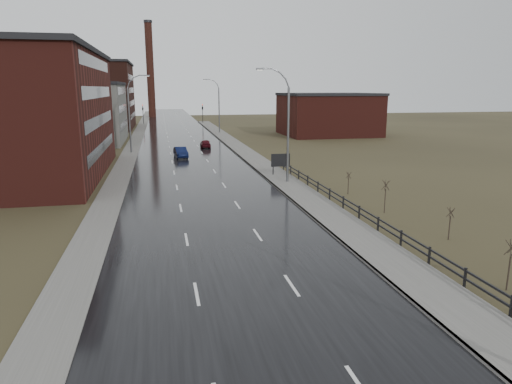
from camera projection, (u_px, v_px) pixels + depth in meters
name	position (u px, v px, depth m)	size (l,w,h in m)	color
road	(186.00, 153.00, 67.51)	(14.00, 300.00, 0.06)	black
sidewalk_right	(288.00, 184.00, 45.35)	(3.20, 180.00, 0.18)	#595651
curb_right	(273.00, 185.00, 45.05)	(0.16, 180.00, 0.18)	slate
sidewalk_left	(129.00, 155.00, 65.87)	(2.40, 260.00, 0.12)	#595651
warehouse_mid	(76.00, 113.00, 79.95)	(16.32, 20.40, 10.50)	slate
warehouse_far	(75.00, 96.00, 107.03)	(26.52, 24.48, 15.50)	#331611
building_right	(328.00, 114.00, 93.61)	(18.36, 16.32, 8.50)	#471914
smokestack	(150.00, 69.00, 148.79)	(2.70, 2.70, 30.70)	#331611
streetlight_right_mid	(285.00, 125.00, 45.01)	(3.36, 0.28, 11.35)	slate
streetlight_left	(131.00, 113.00, 66.60)	(3.36, 0.28, 11.35)	slate
streetlight_right_far	(218.00, 106.00, 96.55)	(3.36, 0.28, 11.35)	slate
guardrail	(383.00, 225.00, 29.62)	(0.10, 53.05, 1.10)	black
shrub_c	(510.00, 264.00, 21.45)	(0.59, 0.62, 2.49)	#382D23
shrub_d	(450.00, 223.00, 28.74)	(0.50, 0.53, 2.11)	#382D23
shrub_e	(385.00, 196.00, 34.95)	(0.61, 0.64, 2.59)	#382D23
shrub_f	(348.00, 182.00, 41.27)	(0.49, 0.52, 2.06)	#382D23
billboard	(280.00, 161.00, 49.82)	(2.12, 0.17, 2.46)	black
traffic_light_left	(143.00, 107.00, 122.18)	(0.58, 2.73, 5.30)	black
traffic_light_right	(202.00, 106.00, 125.36)	(0.58, 2.73, 5.30)	black
car_near	(181.00, 153.00, 63.11)	(1.52, 4.37, 1.44)	#0B1337
car_far	(205.00, 144.00, 73.70)	(1.57, 3.89, 1.33)	#410A12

